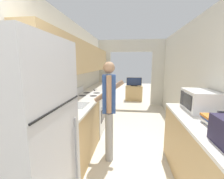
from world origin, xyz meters
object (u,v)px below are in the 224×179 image
Objects in this scene: book_stack at (216,121)px; television at (134,82)px; person at (109,108)px; tv_cabinet at (134,93)px; knife at (95,90)px; refrigerator at (21,151)px; microwave at (200,101)px; range_oven at (90,113)px.

book_stack reaches higher than television.
book_stack is 0.48× the size of television.
person is 4.19m from television.
knife reaches higher than tv_cabinet.
person is (0.53, 1.34, -0.02)m from refrigerator.
tv_cabinet is at bearing 101.50° from microwave.
person reaches higher than tv_cabinet.
range_oven is 3.43m from television.
knife is (-0.01, 0.55, 0.46)m from range_oven.
knife is at bearing 91.27° from refrigerator.
microwave is at bearing 33.85° from refrigerator.
knife is at bearing 132.15° from book_stack.
refrigerator is at bearing -158.86° from book_stack.
range_oven is 3.45m from tv_cabinet.
range_oven is at bearing -118.13° from knife.
book_stack is (1.89, -1.55, 0.51)m from range_oven.
television is at bearing -90.00° from tv_cabinet.
microwave reaches higher than range_oven.
tv_cabinet is (1.08, 3.28, -0.14)m from range_oven.
range_oven is (-0.05, 2.27, -0.44)m from refrigerator.
refrigerator reaches higher than person.
person reaches higher than range_oven.
refrigerator is at bearing 150.65° from person.
microwave is 1.74× the size of book_stack.
microwave is (1.37, -0.07, 0.19)m from person.
book_stack is at bearing -80.40° from television.
knife is at bearing 141.85° from microwave.
microwave is 4.32m from television.
person is at bearing -97.43° from knife.
television is 2.90m from knife.
refrigerator reaches higher than range_oven.
range_oven is at bearing -108.30° from tv_cabinet.
refrigerator is 1.10× the size of person.
person is at bearing 68.36° from refrigerator.
microwave reaches higher than tv_cabinet.
range_oven is 1.17m from person.
microwave is 4.42m from tv_cabinet.
refrigerator is 2.30m from microwave.
refrigerator is at bearing -118.13° from knife.
television reaches higher than tv_cabinet.
person reaches higher than television.
knife is at bearing 14.26° from person.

